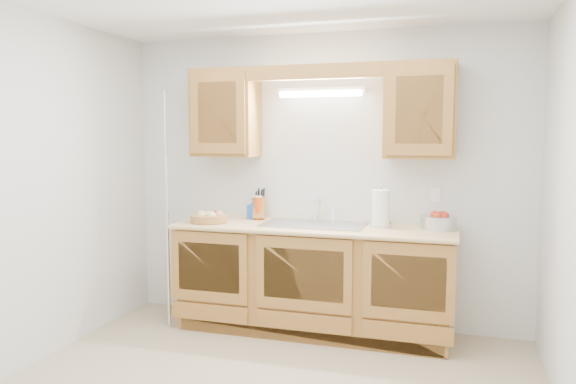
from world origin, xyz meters
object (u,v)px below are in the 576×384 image
(fruit_basket, at_px, (209,217))
(paper_towel, at_px, (381,209))
(knife_block, at_px, (260,208))
(apple_bowl, at_px, (439,221))

(fruit_basket, height_order, paper_towel, paper_towel)
(knife_block, bearing_deg, fruit_basket, -147.79)
(knife_block, distance_m, paper_towel, 1.09)
(paper_towel, distance_m, apple_bowl, 0.46)
(knife_block, xyz_separation_m, apple_bowl, (1.53, -0.11, -0.04))
(paper_towel, bearing_deg, knife_block, 173.64)
(fruit_basket, relative_size, paper_towel, 1.14)
(apple_bowl, bearing_deg, knife_block, 175.75)
(fruit_basket, xyz_separation_m, knife_block, (0.34, 0.31, 0.06))
(fruit_basket, bearing_deg, apple_bowl, 5.98)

